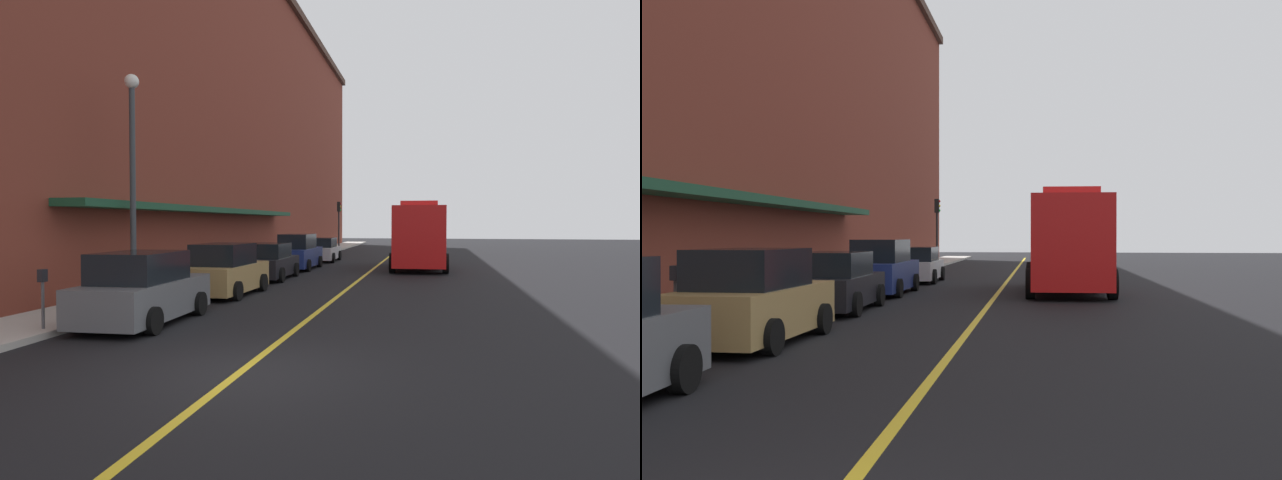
# 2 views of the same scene
# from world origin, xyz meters

# --- Properties ---
(ground_plane) EXTENTS (112.00, 112.00, 0.00)m
(ground_plane) POSITION_xyz_m (0.00, 25.00, 0.00)
(ground_plane) COLOR black
(sidewalk_left) EXTENTS (2.40, 70.00, 0.15)m
(sidewalk_left) POSITION_xyz_m (-6.20, 25.00, 0.07)
(sidewalk_left) COLOR #ADA8A0
(sidewalk_left) RESTS_ON ground
(lane_center_stripe) EXTENTS (0.16, 70.00, 0.01)m
(lane_center_stripe) POSITION_xyz_m (0.00, 25.00, 0.00)
(lane_center_stripe) COLOR gold
(lane_center_stripe) RESTS_ON ground
(brick_building_left) EXTENTS (11.33, 64.00, 19.34)m
(brick_building_left) POSITION_xyz_m (-12.48, 24.00, 9.68)
(brick_building_left) COLOR maroon
(brick_building_left) RESTS_ON ground
(parked_car_0) EXTENTS (2.14, 4.41, 1.80)m
(parked_car_0) POSITION_xyz_m (-3.91, 3.70, 0.84)
(parked_car_0) COLOR #595B60
(parked_car_0) RESTS_ON ground
(parked_car_1) EXTENTS (2.08, 4.19, 1.80)m
(parked_car_1) POSITION_xyz_m (-3.88, 9.21, 0.84)
(parked_car_1) COLOR #A5844C
(parked_car_1) RESTS_ON ground
(parked_car_2) EXTENTS (2.03, 4.39, 1.61)m
(parked_car_2) POSITION_xyz_m (-3.99, 14.80, 0.76)
(parked_car_2) COLOR black
(parked_car_2) RESTS_ON ground
(parked_car_3) EXTENTS (1.97, 4.66, 1.91)m
(parked_car_3) POSITION_xyz_m (-3.98, 20.21, 0.89)
(parked_car_3) COLOR navy
(parked_car_3) RESTS_ON ground
(parked_car_4) EXTENTS (2.01, 4.23, 1.55)m
(parked_car_4) POSITION_xyz_m (-3.86, 26.43, 0.73)
(parked_car_4) COLOR silver
(parked_car_4) RESTS_ON ground
(fire_truck) EXTENTS (3.02, 7.66, 3.61)m
(fire_truck) POSITION_xyz_m (2.45, 21.69, 1.72)
(fire_truck) COLOR red
(fire_truck) RESTS_ON ground
(parking_meter_0) EXTENTS (0.14, 0.18, 1.33)m
(parking_meter_0) POSITION_xyz_m (-5.35, 9.03, 1.06)
(parking_meter_0) COLOR #4C4C51
(parking_meter_0) RESTS_ON sidewalk_left
(parking_meter_1) EXTENTS (0.14, 0.18, 1.33)m
(parking_meter_1) POSITION_xyz_m (-5.35, 1.92, 1.06)
(parking_meter_1) COLOR #4C4C51
(parking_meter_1) RESTS_ON sidewalk_left
(street_lamp_left) EXTENTS (0.44, 0.44, 6.94)m
(street_lamp_left) POSITION_xyz_m (-5.95, 6.76, 4.40)
(street_lamp_left) COLOR #33383D
(street_lamp_left) RESTS_ON sidewalk_left
(traffic_light_near) EXTENTS (0.38, 0.36, 4.30)m
(traffic_light_near) POSITION_xyz_m (-5.29, 41.14, 3.16)
(traffic_light_near) COLOR #232326
(traffic_light_near) RESTS_ON sidewalk_left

